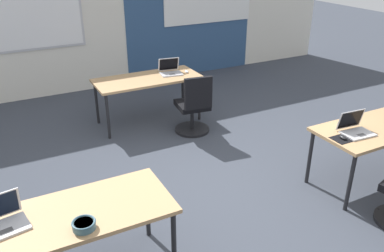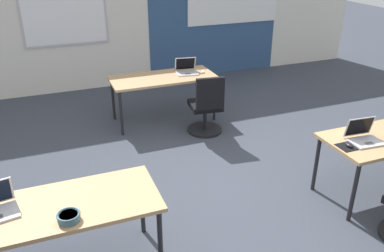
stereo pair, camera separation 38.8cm
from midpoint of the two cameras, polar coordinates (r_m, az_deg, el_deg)
ground_plane at (r=4.63m, az=6.85°, el=-9.64°), size 24.00×24.00×0.00m
back_wall_assembly at (r=7.85m, az=-7.11°, el=16.12°), size 10.00×0.27×2.80m
desk_near_left at (r=3.36m, az=-15.31°, el=-11.85°), size 1.60×0.70×0.72m
desk_far_center at (r=6.15m, az=-2.37°, el=6.52°), size 1.60×0.70×0.72m
laptop_near_right_inner at (r=4.59m, az=25.65°, el=-1.43°), size 0.35×0.30×0.23m
mousepad_near_right_inner at (r=4.42m, az=23.91°, el=-2.77°), size 0.22×0.19×0.00m
mouse_near_right_inner at (r=4.41m, az=23.95°, el=-2.55°), size 0.07×0.11×0.03m
laptop_far_right at (r=6.28m, az=0.99°, el=8.00°), size 0.37×0.34×0.23m
mouse_far_right at (r=6.32m, az=3.34°, el=7.75°), size 0.08×0.11×0.03m
chair_far_right at (r=5.80m, az=3.99°, el=2.30°), size 0.52×0.56×0.92m
snack_bowl at (r=3.13m, az=-13.84°, el=-12.59°), size 0.18×0.18×0.06m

